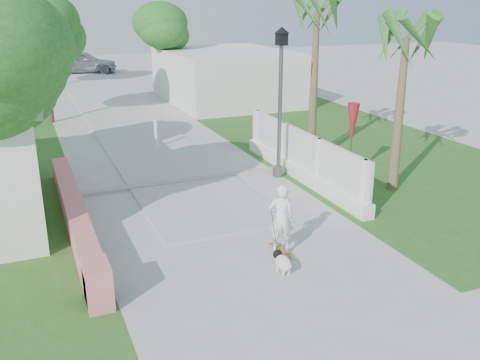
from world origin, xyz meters
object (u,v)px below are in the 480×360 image
skateboarder (280,220)px  parked_car (83,62)px  patio_umbrella (353,124)px  dog (282,262)px  bollard (156,133)px  street_lamp (280,98)px

skateboarder → parked_car: bearing=-69.5°
patio_umbrella → dog: size_ratio=3.61×
patio_umbrella → bollard: bearing=129.9°
parked_car → patio_umbrella: bearing=-157.9°
parked_car → skateboarder: bearing=-166.7°
patio_umbrella → skateboarder: bearing=-138.3°
street_lamp → bollard: street_lamp is taller
street_lamp → skateboarder: 5.56m
patio_umbrella → parked_car: bearing=99.3°
skateboarder → bollard: bearing=-67.7°
patio_umbrella → skateboarder: (-4.24, -3.78, -0.89)m
dog → patio_umbrella: bearing=39.2°
parked_car → street_lamp: bearing=-161.6°
bollard → dog: size_ratio=1.71×
patio_umbrella → dog: 6.56m
bollard → parked_car: bearing=89.7°
skateboarder → parked_car: 31.14m
street_lamp → skateboarder: size_ratio=2.84×
street_lamp → bollard: 5.56m
patio_umbrella → skateboarder: size_ratio=1.47×
patio_umbrella → skateboarder: 5.75m
street_lamp → dog: (-2.64, -5.51, -2.19)m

